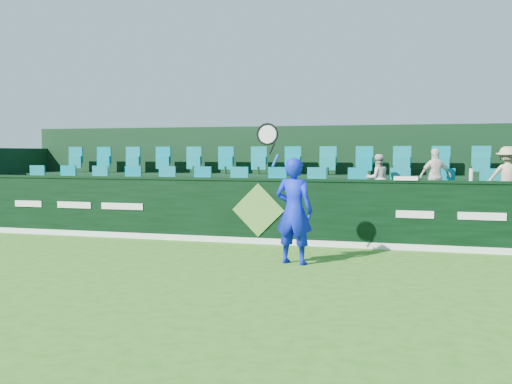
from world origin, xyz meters
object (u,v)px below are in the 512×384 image
(spectator_left, at_px, (378,179))
(drinks_bottle, at_px, (471,175))
(spectator_right, at_px, (507,176))
(tennis_player, at_px, (294,210))
(towel, at_px, (406,178))
(spectator_middle, at_px, (435,176))

(spectator_left, xyz_separation_m, drinks_bottle, (1.78, -1.12, 0.14))
(drinks_bottle, bearing_deg, spectator_right, 54.82)
(tennis_player, bearing_deg, towel, 47.53)
(spectator_middle, bearing_deg, spectator_left, -22.78)
(drinks_bottle, bearing_deg, spectator_left, 147.83)
(tennis_player, height_order, drinks_bottle, tennis_player)
(towel, distance_m, drinks_bottle, 1.19)
(drinks_bottle, bearing_deg, spectator_middle, 118.03)
(spectator_left, xyz_separation_m, spectator_middle, (1.18, 0.00, 0.06))
(drinks_bottle, bearing_deg, towel, 180.00)
(tennis_player, relative_size, spectator_middle, 2.09)
(spectator_middle, distance_m, spectator_right, 1.39)
(spectator_left, relative_size, towel, 2.34)
(spectator_left, relative_size, drinks_bottle, 4.55)
(spectator_middle, xyz_separation_m, spectator_right, (1.39, 0.00, 0.02))
(spectator_middle, relative_size, drinks_bottle, 5.09)
(spectator_middle, bearing_deg, drinks_bottle, 95.25)
(tennis_player, xyz_separation_m, spectator_left, (1.20, 3.09, 0.41))
(spectator_left, bearing_deg, spectator_right, 156.84)
(tennis_player, bearing_deg, spectator_right, 39.28)
(spectator_right, height_order, towel, spectator_right)
(tennis_player, distance_m, towel, 2.71)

